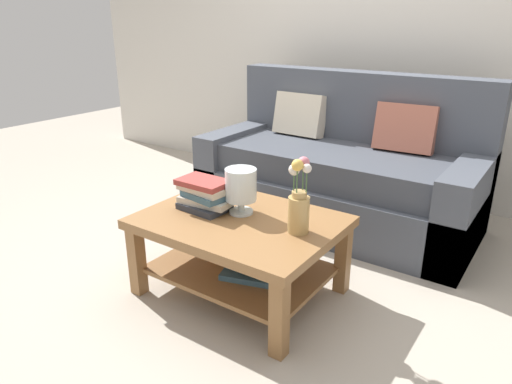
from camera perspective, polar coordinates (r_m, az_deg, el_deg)
The scene contains 7 objects.
ground_plane at distance 2.97m, azimuth 1.23°, elevation -8.26°, with size 10.00×10.00×0.00m, color #ADA393.
back_wall at distance 4.08m, azimuth 15.04°, elevation 18.78°, with size 6.40×0.12×2.70m, color beige.
couch at distance 3.47m, azimuth 10.29°, elevation 2.31°, with size 1.94×0.90×1.06m.
coffee_table at distance 2.50m, azimuth -1.82°, elevation -5.91°, with size 1.02×0.76×0.44m.
book_stack_main at distance 2.56m, azimuth -6.15°, elevation -0.28°, with size 0.31×0.23×0.17m.
glass_hurricane_vase at distance 2.46m, azimuth -1.86°, elevation 0.69°, with size 0.17×0.17×0.25m.
flower_pitcher at distance 2.25m, azimuth 5.25°, elevation -1.30°, with size 0.11×0.11×0.38m.
Camera 1 is at (1.43, -2.17, 1.43)m, focal length 32.84 mm.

